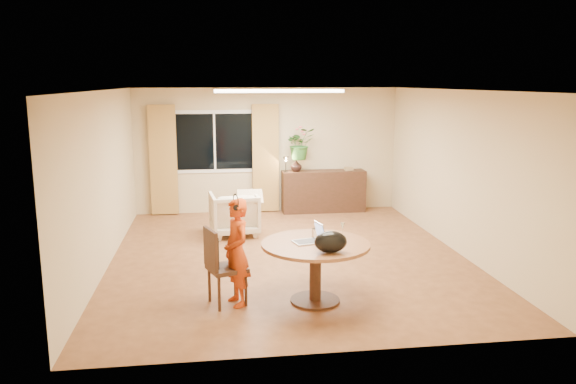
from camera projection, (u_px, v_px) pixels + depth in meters
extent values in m
plane|color=brown|center=(288.00, 256.00, 8.90)|extent=(6.50, 6.50, 0.00)
plane|color=white|center=(288.00, 90.00, 8.39)|extent=(6.50, 6.50, 0.00)
plane|color=tan|center=(267.00, 150.00, 11.80)|extent=(5.50, 0.00, 5.50)
plane|color=tan|center=(104.00, 180.00, 8.28)|extent=(0.00, 6.50, 6.50)
plane|color=tan|center=(458.00, 172.00, 9.01)|extent=(0.00, 6.50, 6.50)
cube|color=white|center=(215.00, 142.00, 11.61)|extent=(1.70, 0.02, 1.30)
cube|color=black|center=(215.00, 142.00, 11.59)|extent=(1.55, 0.01, 1.15)
cube|color=white|center=(215.00, 142.00, 11.59)|extent=(0.04, 0.01, 1.15)
cube|color=olive|center=(163.00, 160.00, 11.46)|extent=(0.55, 0.08, 2.25)
cube|color=olive|center=(266.00, 158.00, 11.74)|extent=(0.55, 0.08, 2.25)
cube|color=white|center=(279.00, 91.00, 9.57)|extent=(2.20, 0.35, 0.05)
cylinder|color=brown|center=(316.00, 244.00, 6.93)|extent=(1.35, 1.35, 0.04)
cylinder|color=#311F10|center=(315.00, 274.00, 7.01)|extent=(0.15, 0.15, 0.73)
cylinder|color=#311F10|center=(315.00, 300.00, 7.07)|extent=(0.62, 0.62, 0.03)
imported|color=red|center=(237.00, 252.00, 6.87)|extent=(0.56, 0.46, 1.34)
imported|color=beige|center=(234.00, 213.00, 10.11)|extent=(0.91, 0.93, 0.77)
cube|color=#311F10|center=(323.00, 191.00, 11.89)|extent=(1.75, 0.43, 0.88)
imported|color=black|center=(296.00, 165.00, 11.71)|extent=(0.25, 0.25, 0.25)
imported|color=#2B6325|center=(300.00, 144.00, 11.63)|extent=(0.69, 0.63, 0.66)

